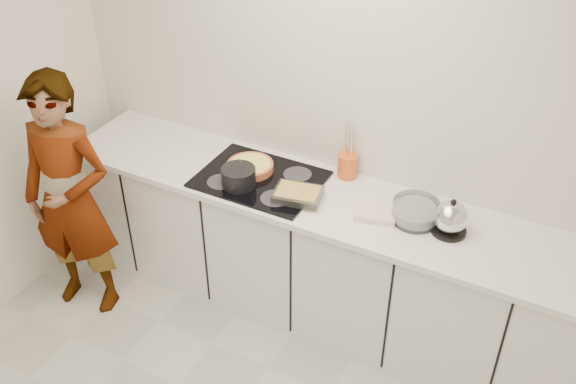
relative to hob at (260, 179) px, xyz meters
The scene contains 12 objects.
wall_back 0.62m from the hob, 44.17° to the left, with size 3.60×0.00×2.60m, color white.
base_cabinets 0.60m from the hob, ahead, with size 3.20×0.58×0.87m, color white.
countertop 0.35m from the hob, ahead, with size 3.24×0.64×0.04m, color white.
hob is the anchor object (origin of this frame).
tart_dish 0.11m from the hob, 152.30° to the left, with size 0.30×0.30×0.05m.
saucepan 0.15m from the hob, 121.29° to the right, with size 0.25×0.25×0.19m.
baking_dish 0.31m from the hob, 14.75° to the right, with size 0.30×0.24×0.05m.
mixing_bowl 0.94m from the hob, ahead, with size 0.29×0.29×0.12m.
tea_towel 0.74m from the hob, ahead, with size 0.22×0.16×0.04m, color white.
kettle 1.14m from the hob, ahead, with size 0.19×0.19×0.21m.
utensil_crock 0.53m from the hob, 32.38° to the left, with size 0.12×0.12×0.15m, color #DA5C1F.
cook 1.14m from the hob, 149.62° to the right, with size 0.59×0.39×1.61m, color white.
Camera 1 is at (1.27, -1.46, 3.04)m, focal length 40.00 mm.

